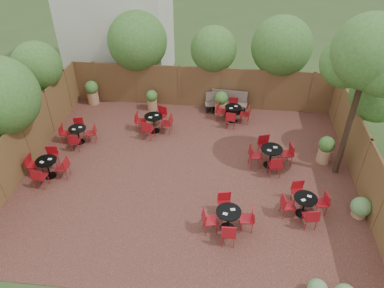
# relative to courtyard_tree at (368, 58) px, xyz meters

# --- Properties ---
(ground) EXTENTS (80.00, 80.00, 0.00)m
(ground) POSITION_rel_courtyard_tree_xyz_m (-5.39, -0.67, -4.47)
(ground) COLOR #354F23
(ground) RESTS_ON ground
(courtyard_paving) EXTENTS (12.00, 10.00, 0.02)m
(courtyard_paving) POSITION_rel_courtyard_tree_xyz_m (-5.39, -0.67, -4.46)
(courtyard_paving) COLOR #3E1C19
(courtyard_paving) RESTS_ON ground
(fence_back) EXTENTS (12.00, 0.08, 2.00)m
(fence_back) POSITION_rel_courtyard_tree_xyz_m (-5.39, 4.33, -3.47)
(fence_back) COLOR #4D2A1C
(fence_back) RESTS_ON ground
(fence_left) EXTENTS (0.08, 10.00, 2.00)m
(fence_left) POSITION_rel_courtyard_tree_xyz_m (-11.39, -0.67, -3.47)
(fence_left) COLOR #4D2A1C
(fence_left) RESTS_ON ground
(fence_right) EXTENTS (0.08, 10.00, 2.00)m
(fence_right) POSITION_rel_courtyard_tree_xyz_m (0.61, -0.67, -3.47)
(fence_right) COLOR #4D2A1C
(fence_right) RESTS_ON ground
(neighbour_building) EXTENTS (5.00, 4.00, 8.00)m
(neighbour_building) POSITION_rel_courtyard_tree_xyz_m (-9.89, 7.33, -0.47)
(neighbour_building) COLOR beige
(neighbour_building) RESTS_ON ground
(overhang_foliage) EXTENTS (15.49, 10.61, 2.78)m
(overhang_foliage) POSITION_rel_courtyard_tree_xyz_m (-7.27, 2.57, -1.72)
(overhang_foliage) COLOR #346520
(overhang_foliage) RESTS_ON ground
(courtyard_tree) EXTENTS (2.56, 2.46, 5.81)m
(courtyard_tree) POSITION_rel_courtyard_tree_xyz_m (0.00, 0.00, 0.00)
(courtyard_tree) COLOR black
(courtyard_tree) RESTS_ON courtyard_paving
(park_bench_left) EXTENTS (1.54, 0.68, 0.92)m
(park_bench_left) POSITION_rel_courtyard_tree_xyz_m (-4.39, 3.96, -3.98)
(park_bench_left) COLOR brown
(park_bench_left) RESTS_ON courtyard_paving
(park_bench_right) EXTENTS (1.67, 0.69, 1.00)m
(park_bench_right) POSITION_rel_courtyard_tree_xyz_m (-4.05, 3.96, -3.93)
(park_bench_right) COLOR brown
(park_bench_right) RESTS_ON courtyard_paving
(bistro_tables) EXTENTS (10.41, 7.82, 0.91)m
(bistro_tables) POSITION_rel_courtyard_tree_xyz_m (-5.45, -0.15, -4.02)
(bistro_tables) COLOR black
(bistro_tables) RESTS_ON courtyard_paving
(planters) EXTENTS (10.82, 4.04, 1.15)m
(planters) POSITION_rel_courtyard_tree_xyz_m (-5.74, 3.01, -3.85)
(planters) COLOR #AA7B55
(planters) RESTS_ON courtyard_paving
(low_shrubs) EXTENTS (2.41, 3.80, 0.69)m
(low_shrubs) POSITION_rel_courtyard_tree_xyz_m (-0.51, -3.90, -4.14)
(low_shrubs) COLOR #AA7B55
(low_shrubs) RESTS_ON courtyard_paving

